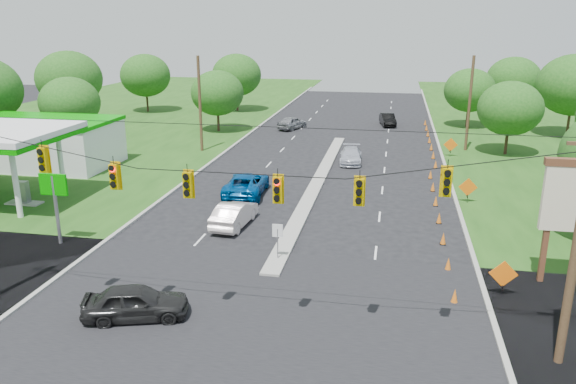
% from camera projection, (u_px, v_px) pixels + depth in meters
% --- Properties ---
extents(ground, '(160.00, 160.00, 0.00)m').
position_uv_depth(ground, '(249.00, 318.00, 23.72)').
color(ground, black).
rests_on(ground, ground).
extents(cross_street, '(160.00, 14.00, 0.02)m').
position_uv_depth(cross_street, '(249.00, 318.00, 23.72)').
color(cross_street, black).
rests_on(cross_street, ground).
extents(curb_left, '(0.25, 110.00, 0.16)m').
position_uv_depth(curb_left, '(226.00, 152.00, 53.72)').
color(curb_left, gray).
rests_on(curb_left, ground).
extents(curb_right, '(0.25, 110.00, 0.16)m').
position_uv_depth(curb_right, '(443.00, 162.00, 50.08)').
color(curb_right, gray).
rests_on(curb_right, ground).
extents(median, '(1.00, 34.00, 0.18)m').
position_uv_depth(median, '(317.00, 183.00, 43.45)').
color(median, gray).
rests_on(median, ground).
extents(median_sign, '(0.55, 0.06, 2.05)m').
position_uv_depth(median_sign, '(278.00, 235.00, 28.93)').
color(median_sign, gray).
rests_on(median_sign, ground).
extents(signal_span, '(25.60, 0.32, 9.00)m').
position_uv_depth(signal_span, '(238.00, 215.00, 21.34)').
color(signal_span, '#422D1C').
rests_on(signal_span, ground).
extents(utility_pole_far_left, '(0.28, 0.28, 9.00)m').
position_uv_depth(utility_pole_far_left, '(200.00, 104.00, 52.83)').
color(utility_pole_far_left, '#422D1C').
rests_on(utility_pole_far_left, ground).
extents(utility_pole_far_right, '(0.28, 0.28, 9.00)m').
position_uv_depth(utility_pole_far_right, '(470.00, 104.00, 53.03)').
color(utility_pole_far_right, '#422D1C').
rests_on(utility_pole_far_right, ground).
extents(gas_station, '(18.40, 19.70, 5.20)m').
position_uv_depth(gas_station, '(33.00, 141.00, 46.23)').
color(gas_station, white).
rests_on(gas_station, ground).
extents(cone_0, '(0.32, 0.32, 0.70)m').
position_uv_depth(cone_0, '(455.00, 296.00, 24.88)').
color(cone_0, orange).
rests_on(cone_0, ground).
extents(cone_1, '(0.32, 0.32, 0.70)m').
position_uv_depth(cone_1, '(448.00, 264.00, 28.17)').
color(cone_1, orange).
rests_on(cone_1, ground).
extents(cone_2, '(0.32, 0.32, 0.70)m').
position_uv_depth(cone_2, '(443.00, 238.00, 31.45)').
color(cone_2, orange).
rests_on(cone_2, ground).
extents(cone_3, '(0.32, 0.32, 0.70)m').
position_uv_depth(cone_3, '(439.00, 218.00, 34.74)').
color(cone_3, orange).
rests_on(cone_3, ground).
extents(cone_4, '(0.32, 0.32, 0.70)m').
position_uv_depth(cone_4, '(436.00, 201.00, 38.03)').
color(cone_4, orange).
rests_on(cone_4, ground).
extents(cone_5, '(0.32, 0.32, 0.70)m').
position_uv_depth(cone_5, '(433.00, 187.00, 41.32)').
color(cone_5, orange).
rests_on(cone_5, ground).
extents(cone_6, '(0.32, 0.32, 0.70)m').
position_uv_depth(cone_6, '(431.00, 174.00, 44.60)').
color(cone_6, orange).
rests_on(cone_6, ground).
extents(cone_7, '(0.32, 0.32, 0.70)m').
position_uv_depth(cone_7, '(436.00, 164.00, 47.78)').
color(cone_7, orange).
rests_on(cone_7, ground).
extents(cone_8, '(0.32, 0.32, 0.70)m').
position_uv_depth(cone_8, '(433.00, 155.00, 51.07)').
color(cone_8, orange).
rests_on(cone_8, ground).
extents(cone_9, '(0.32, 0.32, 0.70)m').
position_uv_depth(cone_9, '(431.00, 147.00, 54.36)').
color(cone_9, orange).
rests_on(cone_9, ground).
extents(cone_10, '(0.32, 0.32, 0.70)m').
position_uv_depth(cone_10, '(430.00, 140.00, 57.65)').
color(cone_10, orange).
rests_on(cone_10, ground).
extents(cone_11, '(0.32, 0.32, 0.70)m').
position_uv_depth(cone_11, '(428.00, 133.00, 60.94)').
color(cone_11, orange).
rests_on(cone_11, ground).
extents(cone_12, '(0.32, 0.32, 0.70)m').
position_uv_depth(cone_12, '(427.00, 128.00, 64.22)').
color(cone_12, orange).
rests_on(cone_12, ground).
extents(cone_13, '(0.32, 0.32, 0.70)m').
position_uv_depth(cone_13, '(425.00, 122.00, 67.51)').
color(cone_13, orange).
rests_on(cone_13, ground).
extents(work_sign_0, '(1.27, 0.58, 1.37)m').
position_uv_depth(work_sign_0, '(503.00, 275.00, 25.22)').
color(work_sign_0, black).
rests_on(work_sign_0, ground).
extents(work_sign_1, '(1.27, 0.58, 1.37)m').
position_uv_depth(work_sign_1, '(468.00, 188.00, 38.37)').
color(work_sign_1, black).
rests_on(work_sign_1, ground).
extents(work_sign_2, '(1.27, 0.58, 1.37)m').
position_uv_depth(work_sign_2, '(451.00, 145.00, 51.52)').
color(work_sign_2, black).
rests_on(work_sign_2, ground).
extents(tree_2, '(5.88, 5.88, 6.86)m').
position_uv_depth(tree_2, '(70.00, 102.00, 55.31)').
color(tree_2, black).
rests_on(tree_2, ground).
extents(tree_3, '(7.56, 7.56, 8.82)m').
position_uv_depth(tree_3, '(69.00, 79.00, 65.42)').
color(tree_3, black).
rests_on(tree_3, ground).
extents(tree_4, '(6.72, 6.72, 7.84)m').
position_uv_depth(tree_4, '(145.00, 75.00, 76.15)').
color(tree_4, black).
rests_on(tree_4, ground).
extents(tree_5, '(5.88, 5.88, 6.86)m').
position_uv_depth(tree_5, '(217.00, 93.00, 62.54)').
color(tree_5, black).
rests_on(tree_5, ground).
extents(tree_6, '(6.72, 6.72, 7.84)m').
position_uv_depth(tree_6, '(237.00, 75.00, 76.81)').
color(tree_6, black).
rests_on(tree_6, ground).
extents(tree_9, '(5.88, 5.88, 6.86)m').
position_uv_depth(tree_9, '(510.00, 108.00, 51.51)').
color(tree_9, black).
rests_on(tree_9, ground).
extents(tree_10, '(7.56, 7.56, 8.82)m').
position_uv_depth(tree_10, '(574.00, 85.00, 59.11)').
color(tree_10, black).
rests_on(tree_10, ground).
extents(tree_11, '(6.72, 6.72, 7.84)m').
position_uv_depth(tree_11, '(513.00, 80.00, 70.34)').
color(tree_11, black).
rests_on(tree_11, ground).
extents(tree_12, '(5.88, 5.88, 6.86)m').
position_uv_depth(tree_12, '(470.00, 90.00, 65.02)').
color(tree_12, black).
rests_on(tree_12, ground).
extents(black_sedan, '(4.69, 2.96, 1.49)m').
position_uv_depth(black_sedan, '(136.00, 302.00, 23.49)').
color(black_sedan, black).
rests_on(black_sedan, ground).
extents(white_sedan, '(1.98, 4.68, 1.50)m').
position_uv_depth(white_sedan, '(234.00, 214.00, 34.22)').
color(white_sedan, silver).
rests_on(white_sedan, ground).
extents(blue_pickup, '(2.99, 5.91, 1.60)m').
position_uv_depth(blue_pickup, '(246.00, 184.00, 40.42)').
color(blue_pickup, '#004489').
rests_on(blue_pickup, ground).
extents(silver_car_far, '(2.11, 4.66, 1.32)m').
position_uv_depth(silver_car_far, '(351.00, 155.00, 49.55)').
color(silver_car_far, '#B1B5C2').
rests_on(silver_car_far, ground).
extents(silver_car_oncoming, '(3.26, 4.71, 1.49)m').
position_uv_depth(silver_car_oncoming, '(292.00, 123.00, 64.99)').
color(silver_car_oncoming, slate).
rests_on(silver_car_oncoming, ground).
extents(dark_car_receding, '(2.24, 4.54, 1.43)m').
position_uv_depth(dark_car_receding, '(388.00, 120.00, 67.24)').
color(dark_car_receding, black).
rests_on(dark_car_receding, ground).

